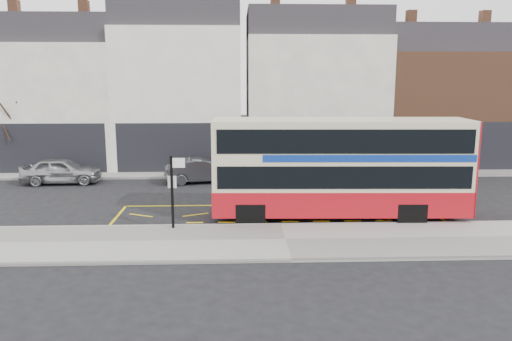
{
  "coord_description": "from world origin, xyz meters",
  "views": [
    {
      "loc": [
        -1.76,
        -19.74,
        6.01
      ],
      "look_at": [
        -0.91,
        2.0,
        1.9
      ],
      "focal_mm": 35.0,
      "sensor_mm": 36.0,
      "label": 1
    }
  ],
  "objects_px": {
    "bus_stop_post": "(174,184)",
    "street_tree_left": "(11,110)",
    "double_decker_bus": "(341,167)",
    "street_tree_right": "(322,109)",
    "car_silver": "(61,171)",
    "car_grey": "(202,170)",
    "car_white": "(410,167)"
  },
  "relations": [
    {
      "from": "bus_stop_post",
      "to": "car_grey",
      "type": "relative_size",
      "value": 0.68
    },
    {
      "from": "bus_stop_post",
      "to": "car_silver",
      "type": "distance_m",
      "value": 11.94
    },
    {
      "from": "car_silver",
      "to": "double_decker_bus",
      "type": "bearing_deg",
      "value": -120.77
    },
    {
      "from": "car_silver",
      "to": "car_white",
      "type": "bearing_deg",
      "value": -91.88
    },
    {
      "from": "car_silver",
      "to": "bus_stop_post",
      "type": "bearing_deg",
      "value": -143.55
    },
    {
      "from": "car_white",
      "to": "street_tree_right",
      "type": "bearing_deg",
      "value": 60.83
    },
    {
      "from": "bus_stop_post",
      "to": "car_silver",
      "type": "xyz_separation_m",
      "value": [
        -7.51,
        9.22,
        -1.14
      ]
    },
    {
      "from": "double_decker_bus",
      "to": "car_white",
      "type": "bearing_deg",
      "value": 55.9
    },
    {
      "from": "bus_stop_post",
      "to": "street_tree_right",
      "type": "bearing_deg",
      "value": 59.72
    },
    {
      "from": "street_tree_left",
      "to": "street_tree_right",
      "type": "relative_size",
      "value": 1.0
    },
    {
      "from": "car_grey",
      "to": "street_tree_left",
      "type": "relative_size",
      "value": 0.73
    },
    {
      "from": "bus_stop_post",
      "to": "street_tree_left",
      "type": "height_order",
      "value": "street_tree_left"
    },
    {
      "from": "double_decker_bus",
      "to": "car_silver",
      "type": "bearing_deg",
      "value": 153.99
    },
    {
      "from": "street_tree_right",
      "to": "bus_stop_post",
      "type": "bearing_deg",
      "value": -121.22
    },
    {
      "from": "car_grey",
      "to": "double_decker_bus",
      "type": "bearing_deg",
      "value": -152.27
    },
    {
      "from": "double_decker_bus",
      "to": "street_tree_left",
      "type": "bearing_deg",
      "value": 151.39
    },
    {
      "from": "bus_stop_post",
      "to": "street_tree_right",
      "type": "xyz_separation_m",
      "value": [
        7.98,
        13.17,
        2.07
      ]
    },
    {
      "from": "double_decker_bus",
      "to": "car_silver",
      "type": "xyz_separation_m",
      "value": [
        -14.35,
        7.65,
        -1.5
      ]
    },
    {
      "from": "car_grey",
      "to": "bus_stop_post",
      "type": "bearing_deg",
      "value": 165.08
    },
    {
      "from": "double_decker_bus",
      "to": "street_tree_right",
      "type": "height_order",
      "value": "street_tree_right"
    },
    {
      "from": "double_decker_bus",
      "to": "street_tree_left",
      "type": "relative_size",
      "value": 1.85
    },
    {
      "from": "street_tree_right",
      "to": "car_grey",
      "type": "bearing_deg",
      "value": -152.37
    },
    {
      "from": "street_tree_left",
      "to": "street_tree_right",
      "type": "bearing_deg",
      "value": 2.21
    },
    {
      "from": "car_silver",
      "to": "car_grey",
      "type": "bearing_deg",
      "value": -92.6
    },
    {
      "from": "bus_stop_post",
      "to": "car_grey",
      "type": "xyz_separation_m",
      "value": [
        0.46,
        9.23,
        -1.19
      ]
    },
    {
      "from": "bus_stop_post",
      "to": "car_grey",
      "type": "bearing_deg",
      "value": 88.09
    },
    {
      "from": "bus_stop_post",
      "to": "car_white",
      "type": "xyz_separation_m",
      "value": [
        12.65,
        9.51,
        -1.13
      ]
    },
    {
      "from": "car_silver",
      "to": "car_grey",
      "type": "height_order",
      "value": "car_silver"
    },
    {
      "from": "double_decker_bus",
      "to": "car_grey",
      "type": "bearing_deg",
      "value": 131.84
    },
    {
      "from": "double_decker_bus",
      "to": "car_silver",
      "type": "relative_size",
      "value": 2.46
    },
    {
      "from": "double_decker_bus",
      "to": "street_tree_right",
      "type": "relative_size",
      "value": 1.85
    },
    {
      "from": "car_silver",
      "to": "car_white",
      "type": "relative_size",
      "value": 0.84
    }
  ]
}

